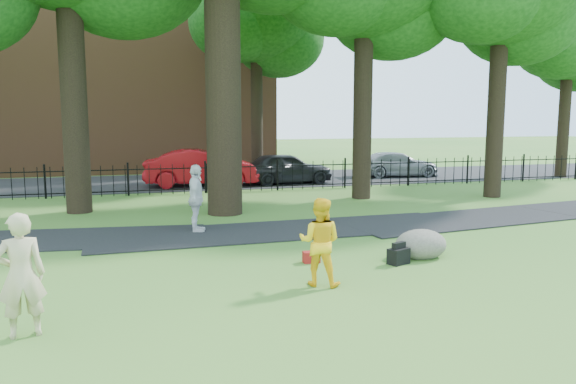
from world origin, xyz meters
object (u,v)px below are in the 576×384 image
object	(u,v)px
man	(320,242)
woman	(21,275)
boulder	(421,242)
red_sedan	(201,168)

from	to	relation	value
man	woman	bearing A→B (deg)	44.05
woman	man	world-z (taller)	woman
woman	boulder	size ratio (longest dim) A/B	1.53
man	red_sedan	bearing A→B (deg)	-58.42
woman	man	size ratio (longest dim) A/B	1.10
boulder	woman	bearing A→B (deg)	-161.50
woman	man	bearing A→B (deg)	-178.40
man	boulder	bearing A→B (deg)	-124.35
man	red_sedan	distance (m)	15.13
red_sedan	woman	bearing A→B (deg)	170.49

